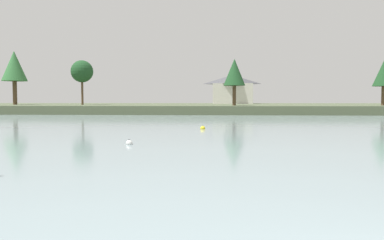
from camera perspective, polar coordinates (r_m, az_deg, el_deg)
The scene contains 8 objects.
far_shore_bank at distance 96.10m, azimuth 5.63°, elevation 1.90°, with size 251.12×57.36×1.62m, color #4C563D.
mooring_buoy_yellow at distance 35.64m, azimuth 1.63°, elevation -1.25°, with size 0.46×0.46×0.51m.
mooring_buoy_white at distance 23.79m, azimuth -9.43°, elevation -3.48°, with size 0.41×0.41×0.46m.
shore_tree_left at distance 95.83m, azimuth -25.19°, elevation 7.29°, with size 5.59×5.59×12.23m.
shore_tree_center at distance 84.09m, azimuth 26.90°, elevation 6.23°, with size 4.15×4.15×8.88m.
shore_tree_left_mid at distance 87.77m, azimuth -16.24°, elevation 7.01°, with size 4.88×4.88×9.84m.
shore_tree_center_right at distance 74.69m, azimuth 6.40°, elevation 7.09°, with size 4.25×4.25×9.10m.
cottage_behind_trees at distance 110.48m, azimuth 6.05°, elevation 4.69°, with size 12.02×10.04×8.26m.
Camera 1 is at (-3.82, -4.89, 2.78)m, focal length 35.42 mm.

